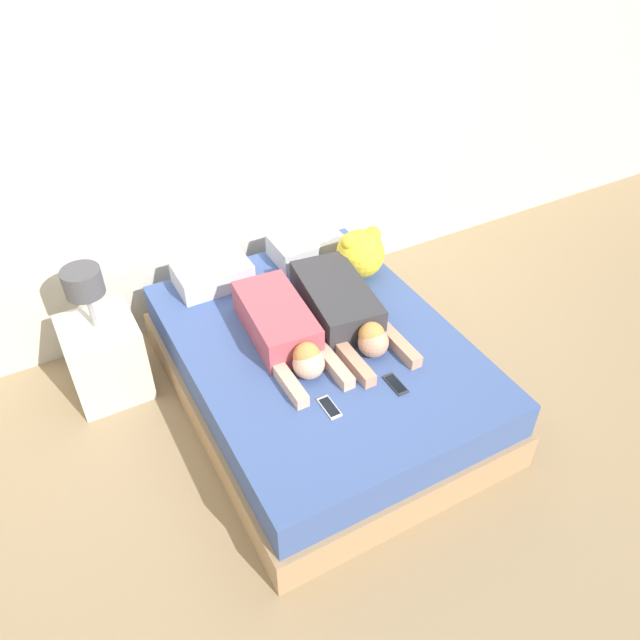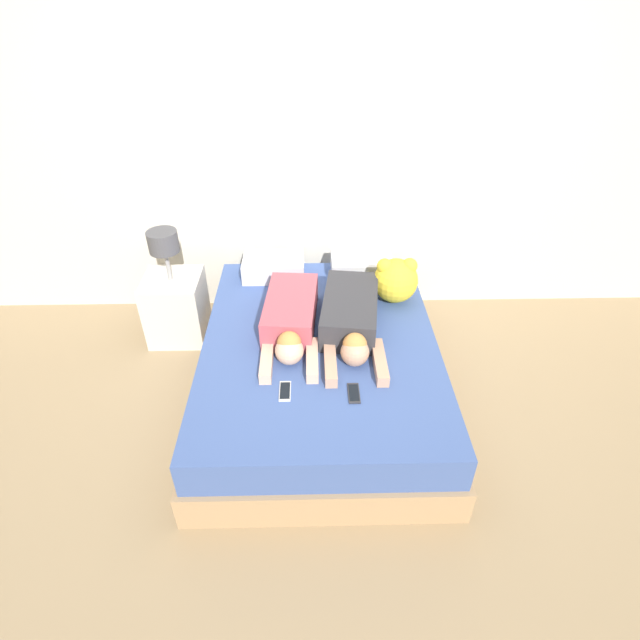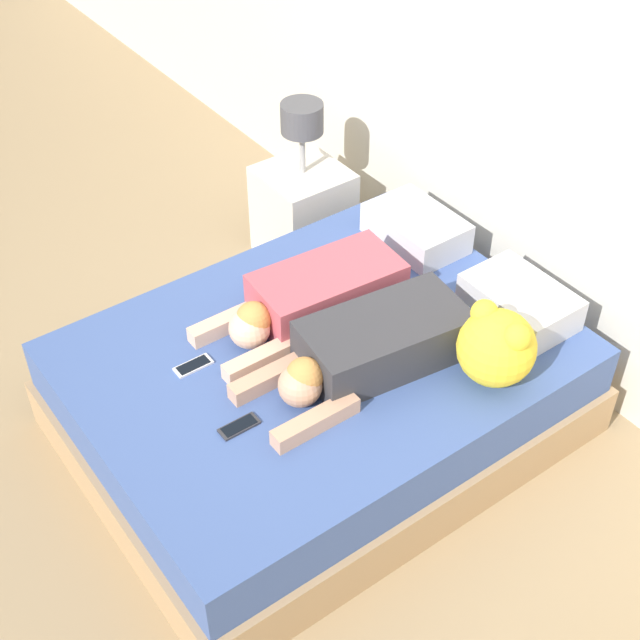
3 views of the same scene
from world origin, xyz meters
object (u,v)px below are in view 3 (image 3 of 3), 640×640
object	(u,v)px
pillow_head_right	(520,302)
person_right	(368,348)
nightstand	(303,207)
pillow_head_left	(416,228)
plush_toy	(497,346)
cell_phone_left	(193,366)
person_left	(310,298)
bed	(320,388)
cell_phone_right	(239,426)

from	to	relation	value
pillow_head_right	person_right	distance (m)	0.73
person_right	nightstand	bearing A→B (deg)	155.13
pillow_head_left	plush_toy	world-z (taller)	plush_toy
cell_phone_left	nightstand	world-z (taller)	nightstand
pillow_head_right	person_left	distance (m)	0.89
cell_phone_left	nightstand	distance (m)	1.48
bed	cell_phone_right	world-z (taller)	cell_phone_right
person_left	cell_phone_left	bearing A→B (deg)	-92.03
person_left	cell_phone_right	world-z (taller)	person_left
person_left	cell_phone_left	xyz separation A→B (m)	(-0.02, -0.57, -0.09)
bed	plush_toy	bearing A→B (deg)	39.86
person_right	cell_phone_right	distance (m)	0.60
person_left	person_right	distance (m)	0.39
cell_phone_left	cell_phone_right	xyz separation A→B (m)	(0.39, -0.03, 0.00)
bed	plush_toy	size ratio (longest dim) A/B	6.22
person_right	person_left	bearing A→B (deg)	-179.89
person_left	cell_phone_right	distance (m)	0.70
plush_toy	cell_phone_left	bearing A→B (deg)	-128.80
pillow_head_right	cell_phone_left	xyz separation A→B (m)	(-0.54, -1.28, -0.07)
pillow_head_right	person_right	size ratio (longest dim) A/B	0.47
pillow_head_left	cell_phone_left	distance (m)	1.29
person_left	plush_toy	distance (m)	0.82
cell_phone_right	plush_toy	size ratio (longest dim) A/B	0.48
pillow_head_left	pillow_head_right	bearing A→B (deg)	0.00
cell_phone_right	plush_toy	distance (m)	1.03
bed	person_right	size ratio (longest dim) A/B	2.07
pillow_head_right	plush_toy	size ratio (longest dim) A/B	1.41
pillow_head_left	cell_phone_right	world-z (taller)	pillow_head_left
bed	nightstand	world-z (taller)	nightstand
cell_phone_right	nightstand	distance (m)	1.76
bed	pillow_head_left	distance (m)	0.93
pillow_head_right	nightstand	size ratio (longest dim) A/B	0.51
bed	person_right	xyz separation A→B (m)	(0.20, 0.09, 0.34)
pillow_head_right	plush_toy	distance (m)	0.42
person_right	bed	bearing A→B (deg)	-156.50
person_right	cell_phone_left	distance (m)	0.71
cell_phone_left	plush_toy	world-z (taller)	plush_toy
cell_phone_right	pillow_head_right	bearing A→B (deg)	83.15
bed	plush_toy	distance (m)	0.81
cell_phone_right	plush_toy	xyz separation A→B (m)	(0.36, 0.95, 0.16)
bed	cell_phone_left	size ratio (longest dim) A/B	12.99
pillow_head_right	cell_phone_left	distance (m)	1.39
bed	pillow_head_right	xyz separation A→B (m)	(0.34, 0.80, 0.31)
pillow_head_left	cell_phone_left	world-z (taller)	pillow_head_left
pillow_head_right	plush_toy	xyz separation A→B (m)	(0.20, -0.35, 0.09)
plush_toy	cell_phone_right	bearing A→B (deg)	-110.72
person_left	cell_phone_right	size ratio (longest dim) A/B	5.90
person_left	nightstand	xyz separation A→B (m)	(-0.91, 0.60, -0.27)
pillow_head_left	plush_toy	xyz separation A→B (m)	(0.87, -0.35, 0.09)
pillow_head_right	cell_phone_right	size ratio (longest dim) A/B	2.94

